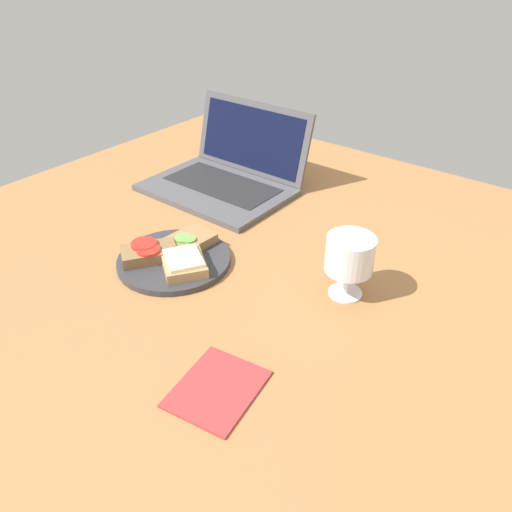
{
  "coord_description": "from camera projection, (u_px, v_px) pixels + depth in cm",
  "views": [
    {
      "loc": [
        56.41,
        -63.09,
        59.36
      ],
      "look_at": [
        7.86,
        -1.59,
        8.0
      ],
      "focal_mm": 35.0,
      "sensor_mm": 36.0,
      "label": 1
    }
  ],
  "objects": [
    {
      "name": "sandwich_with_cucumber",
      "position": [
        187.0,
        242.0,
        1.03
      ],
      "size": [
        8.0,
        11.45,
        2.45
      ],
      "color": "#937047",
      "rests_on": "plate"
    },
    {
      "name": "sandwich_with_tomato",
      "position": [
        149.0,
        252.0,
        0.99
      ],
      "size": [
        11.19,
        12.37,
        3.02
      ],
      "color": "brown",
      "rests_on": "plate"
    },
    {
      "name": "plate",
      "position": [
        174.0,
        260.0,
        1.0
      ],
      "size": [
        22.67,
        22.67,
        1.29
      ],
      "primitive_type": "cylinder",
      "color": "#333338",
      "rests_on": "wooden_table"
    },
    {
      "name": "wooden_table",
      "position": [
        231.0,
        266.0,
        1.02
      ],
      "size": [
        140.0,
        140.0,
        3.0
      ],
      "primitive_type": "cube",
      "color": "#9E6B3D",
      "rests_on": "ground"
    },
    {
      "name": "laptop",
      "position": [
        228.0,
        173.0,
        1.29
      ],
      "size": [
        35.92,
        30.06,
        19.4
      ],
      "color": "#4C4C51",
      "rests_on": "wooden_table"
    },
    {
      "name": "napkin",
      "position": [
        217.0,
        389.0,
        0.73
      ],
      "size": [
        13.25,
        15.25,
        0.4
      ],
      "primitive_type": "cube",
      "rotation": [
        0.0,
        0.0,
        0.16
      ],
      "color": "#B23333",
      "rests_on": "wooden_table"
    },
    {
      "name": "sandwich_with_cheese",
      "position": [
        184.0,
        263.0,
        0.96
      ],
      "size": [
        12.18,
        11.8,
        2.84
      ],
      "color": "#A88456",
      "rests_on": "plate"
    },
    {
      "name": "wine_glass",
      "position": [
        350.0,
        257.0,
        0.88
      ],
      "size": [
        8.72,
        8.72,
        12.0
      ],
      "color": "white",
      "rests_on": "wooden_table"
    }
  ]
}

